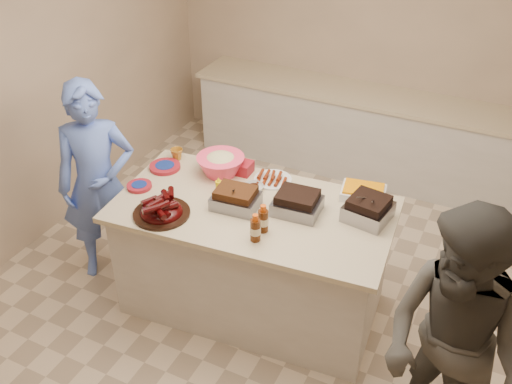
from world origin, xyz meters
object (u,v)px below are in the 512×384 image
at_px(bbq_bottle_a, 255,240).
at_px(plastic_cup, 177,159).
at_px(island, 253,303).
at_px(coleslaw_bowl, 221,174).
at_px(bbq_bottle_b, 263,231).
at_px(guest_blue, 113,266).
at_px(mustard_bottle, 219,193).
at_px(roasting_pan, 367,219).
at_px(rib_platter, 162,214).

height_order(bbq_bottle_a, plastic_cup, bbq_bottle_a).
distance_m(island, plastic_cup, 1.30).
bearing_deg(bbq_bottle_a, plastic_cup, 147.15).
height_order(coleslaw_bowl, bbq_bottle_b, coleslaw_bowl).
bearing_deg(coleslaw_bowl, guest_blue, -153.32).
height_order(bbq_bottle_b, mustard_bottle, bbq_bottle_b).
height_order(bbq_bottle_a, guest_blue, bbq_bottle_a).
bearing_deg(roasting_pan, island, -155.05).
height_order(island, bbq_bottle_a, bbq_bottle_a).
distance_m(bbq_bottle_b, mustard_bottle, 0.56).
relative_size(roasting_pan, bbq_bottle_b, 1.40).
relative_size(bbq_bottle_a, plastic_cup, 2.00).
distance_m(coleslaw_bowl, guest_blue, 1.33).
distance_m(coleslaw_bowl, bbq_bottle_b, 0.79).
bearing_deg(bbq_bottle_a, mustard_bottle, 141.72).
relative_size(mustard_bottle, plastic_cup, 1.31).
height_order(rib_platter, coleslaw_bowl, coleslaw_bowl).
height_order(bbq_bottle_a, mustard_bottle, bbq_bottle_a).
bearing_deg(bbq_bottle_a, coleslaw_bowl, 133.97).
xyz_separation_m(roasting_pan, bbq_bottle_a, (-0.58, -0.55, 0.00)).
bearing_deg(bbq_bottle_a, roasting_pan, 43.20).
bearing_deg(bbq_bottle_b, island, 130.38).
bearing_deg(rib_platter, mustard_bottle, 61.62).
bearing_deg(plastic_cup, roasting_pan, -4.01).
height_order(rib_platter, bbq_bottle_a, bbq_bottle_a).
distance_m(coleslaw_bowl, mustard_bottle, 0.27).
bearing_deg(plastic_cup, rib_platter, -65.41).
distance_m(bbq_bottle_b, plastic_cup, 1.16).
distance_m(rib_platter, roasting_pan, 1.41).
relative_size(island, bbq_bottle_a, 9.79).
bearing_deg(coleslaw_bowl, rib_platter, -99.23).
bearing_deg(roasting_pan, plastic_cup, -175.49).
relative_size(mustard_bottle, guest_blue, 0.08).
relative_size(bbq_bottle_a, mustard_bottle, 1.52).
distance_m(bbq_bottle_b, guest_blue, 1.73).
bearing_deg(rib_platter, bbq_bottle_a, 2.45).
relative_size(bbq_bottle_a, guest_blue, 0.12).
distance_m(island, roasting_pan, 1.22).
distance_m(island, bbq_bottle_a, 1.00).
bearing_deg(mustard_bottle, plastic_cup, 152.67).
relative_size(rib_platter, mustard_bottle, 3.01).
bearing_deg(plastic_cup, bbq_bottle_a, -32.85).
xyz_separation_m(rib_platter, plastic_cup, (-0.32, 0.69, 0.00)).
relative_size(bbq_bottle_a, bbq_bottle_b, 0.98).
distance_m(roasting_pan, guest_blue, 2.27).
height_order(island, plastic_cup, plastic_cup).
relative_size(island, roasting_pan, 6.88).
height_order(island, rib_platter, rib_platter).
distance_m(roasting_pan, bbq_bottle_b, 0.73).
bearing_deg(island, coleslaw_bowl, 139.71).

